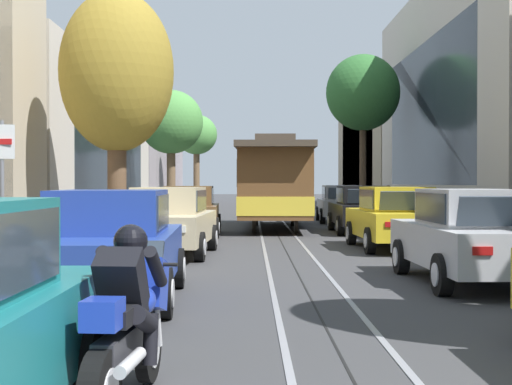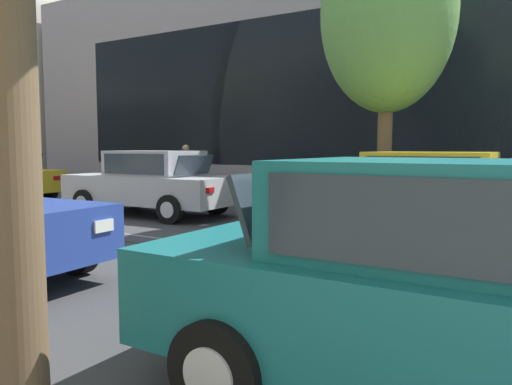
% 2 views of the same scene
% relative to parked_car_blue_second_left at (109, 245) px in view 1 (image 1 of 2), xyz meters
% --- Properties ---
extents(ground_plane, '(163.16, 163.16, 0.00)m').
position_rel_parked_car_blue_second_left_xyz_m(ground_plane, '(2.87, 17.94, -0.80)').
color(ground_plane, '#38383A').
extents(trolley_track_rails, '(1.14, 73.26, 0.01)m').
position_rel_parked_car_blue_second_left_xyz_m(trolley_track_rails, '(2.87, 22.47, -0.79)').
color(trolley_track_rails, gray).
rests_on(trolley_track_rails, ground).
extents(building_facade_left, '(5.14, 64.96, 8.55)m').
position_rel_parked_car_blue_second_left_xyz_m(building_facade_left, '(-6.39, 22.96, 3.16)').
color(building_facade_left, '#BCAD93').
rests_on(building_facade_left, ground).
extents(building_facade_right, '(4.76, 64.96, 10.64)m').
position_rel_parked_car_blue_second_left_xyz_m(building_facade_right, '(11.96, 23.08, 3.73)').
color(building_facade_right, gray).
rests_on(building_facade_right, ground).
extents(parked_car_blue_second_left, '(2.11, 4.41, 1.58)m').
position_rel_parked_car_blue_second_left_xyz_m(parked_car_blue_second_left, '(0.00, 0.00, 0.00)').
color(parked_car_blue_second_left, '#233D93').
rests_on(parked_car_blue_second_left, ground).
extents(parked_car_beige_mid_left, '(2.14, 4.42, 1.58)m').
position_rel_parked_car_blue_second_left_xyz_m(parked_car_beige_mid_left, '(0.10, 6.67, 0.00)').
color(parked_car_beige_mid_left, '#C1B28E').
rests_on(parked_car_beige_mid_left, ground).
extents(parked_car_brown_fourth_left, '(2.07, 4.39, 1.58)m').
position_rel_parked_car_blue_second_left_xyz_m(parked_car_brown_fourth_left, '(0.03, 13.20, 0.00)').
color(parked_car_brown_fourth_left, brown).
rests_on(parked_car_brown_fourth_left, ground).
extents(parked_car_silver_second_right, '(2.07, 4.39, 1.58)m').
position_rel_parked_car_blue_second_left_xyz_m(parked_car_silver_second_right, '(5.69, 1.79, 0.00)').
color(parked_car_silver_second_right, '#B7B7BC').
rests_on(parked_car_silver_second_right, ground).
extents(parked_car_yellow_mid_right, '(2.09, 4.40, 1.58)m').
position_rel_parked_car_blue_second_left_xyz_m(parked_car_yellow_mid_right, '(5.65, 8.21, 0.00)').
color(parked_car_yellow_mid_right, gold).
rests_on(parked_car_yellow_mid_right, ground).
extents(parked_car_black_fourth_right, '(2.00, 4.36, 1.58)m').
position_rel_parked_car_blue_second_left_xyz_m(parked_car_black_fourth_right, '(5.74, 14.34, 0.00)').
color(parked_car_black_fourth_right, black).
rests_on(parked_car_black_fourth_right, ground).
extents(parked_car_silver_fifth_right, '(2.08, 4.40, 1.58)m').
position_rel_parked_car_blue_second_left_xyz_m(parked_car_silver_fifth_right, '(5.86, 20.98, 0.00)').
color(parked_car_silver_fifth_right, '#B7B7BC').
rests_on(parked_car_silver_fifth_right, ground).
extents(street_tree_kerb_left_second, '(3.07, 3.07, 6.86)m').
position_rel_parked_car_blue_second_left_xyz_m(street_tree_kerb_left_second, '(-1.61, 9.51, 3.83)').
color(street_tree_kerb_left_second, brown).
rests_on(street_tree_kerb_left_second, ground).
extents(street_tree_kerb_left_mid, '(3.10, 2.70, 6.18)m').
position_rel_parked_car_blue_second_left_xyz_m(street_tree_kerb_left_mid, '(-1.86, 25.36, 3.77)').
color(street_tree_kerb_left_mid, brown).
rests_on(street_tree_kerb_left_mid, ground).
extents(street_tree_kerb_left_fourth, '(2.70, 2.38, 6.14)m').
position_rel_parked_car_blue_second_left_xyz_m(street_tree_kerb_left_fourth, '(-1.55, 37.88, 3.93)').
color(street_tree_kerb_left_fourth, brown).
rests_on(street_tree_kerb_left_fourth, ground).
extents(street_tree_kerb_right_second, '(3.63, 3.71, 8.01)m').
position_rel_parked_car_blue_second_left_xyz_m(street_tree_kerb_right_second, '(7.54, 25.93, 5.30)').
color(street_tree_kerb_right_second, '#4C3826').
rests_on(street_tree_kerb_right_second, ground).
extents(cable_car_trolley, '(2.81, 9.17, 3.28)m').
position_rel_parked_car_blue_second_left_xyz_m(cable_car_trolley, '(2.87, 16.28, 0.86)').
color(cable_car_trolley, brown).
rests_on(cable_car_trolley, ground).
extents(motorcycle_with_rider, '(0.59, 1.99, 1.37)m').
position_rel_parked_car_blue_second_left_xyz_m(motorcycle_with_rider, '(1.08, -4.97, -0.15)').
color(motorcycle_with_rider, black).
rests_on(motorcycle_with_rider, ground).
extents(pedestrian_on_left_pavement, '(0.55, 0.42, 1.58)m').
position_rel_parked_car_blue_second_left_xyz_m(pedestrian_on_left_pavement, '(8.11, 22.25, 0.09)').
color(pedestrian_on_left_pavement, slate).
rests_on(pedestrian_on_left_pavement, ground).
extents(fire_hydrant, '(0.40, 0.22, 0.84)m').
position_rel_parked_car_blue_second_left_xyz_m(fire_hydrant, '(-1.62, 3.74, -0.38)').
color(fire_hydrant, gold).
rests_on(fire_hydrant, ground).
extents(street_sign_post, '(0.36, 0.08, 2.56)m').
position_rel_parked_car_blue_second_left_xyz_m(street_sign_post, '(-1.49, -0.07, 0.80)').
color(street_sign_post, slate).
rests_on(street_sign_post, ground).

